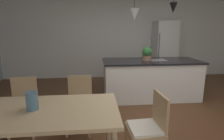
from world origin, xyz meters
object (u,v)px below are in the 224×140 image
Objects in this scene: dining_table at (32,116)px; chair_far_left at (23,104)px; chair_far_right at (79,102)px; potted_plant_on_island at (147,54)px; refrigerator at (164,51)px; chair_kitchen_end at (149,126)px; vase_on_dining_table at (32,101)px; kitchen_island at (150,79)px.

dining_table is 2.15× the size of chair_far_left.
chair_far_right is 2.01m from potted_plant_on_island.
chair_far_left is 2.68m from potted_plant_on_island.
chair_far_right is at bearing -130.33° from refrigerator.
refrigerator reaches higher than chair_kitchen_end.
chair_far_left is at bearing 118.47° from vase_on_dining_table.
potted_plant_on_island is at bearing 75.09° from chair_kitchen_end.
potted_plant_on_island is (0.56, 2.09, 0.58)m from chair_kitchen_end.
dining_table is at bearing -127.93° from refrigerator.
kitchen_island is at bearing 72.25° from chair_kitchen_end.
vase_on_dining_table reaches higher than chair_far_left.
refrigerator reaches higher than dining_table.
potted_plant_on_island is at bearing 29.27° from chair_far_left.
chair_far_left and chair_kitchen_end have the same top height.
refrigerator is (2.91, 3.74, 0.26)m from dining_table.
vase_on_dining_table reaches higher than chair_kitchen_end.
chair_far_right is 1.00× the size of chair_kitchen_end.
chair_kitchen_end is at bearing -42.41° from chair_far_right.
chair_far_left is 2.72m from kitchen_island.
chair_far_left is at bearing -138.72° from refrigerator.
potted_plant_on_island is (-1.05, -1.65, 0.13)m from refrigerator.
chair_far_right is 2.81× the size of potted_plant_on_island.
chair_kitchen_end is 4.09m from refrigerator.
kitchen_island is at bearing 39.59° from chair_far_right.
potted_plant_on_island is (1.86, 2.09, 0.38)m from dining_table.
potted_plant_on_island is at bearing -122.50° from refrigerator.
chair_far_right is at bearing 62.25° from dining_table.
chair_kitchen_end is 2.19m from kitchen_island.
chair_far_right is at bearing 137.59° from chair_kitchen_end.
chair_far_left is 0.97m from vase_on_dining_table.
chair_far_right reaches higher than dining_table.
vase_on_dining_table is at bearing -133.50° from kitchen_island.
kitchen_island is 0.60m from potted_plant_on_island.
kitchen_island is at bearing 46.50° from vase_on_dining_table.
kitchen_island is at bearing -0.00° from potted_plant_on_island.
chair_kitchen_end is (0.88, -0.81, 0.00)m from chair_far_right.
refrigerator is (2.49, 2.93, 0.45)m from chair_far_right.
dining_table is 2.82m from potted_plant_on_island.
dining_table is at bearing -179.86° from chair_kitchen_end.
refrigerator is at bearing 66.74° from chair_kitchen_end.
chair_far_left is 1.00× the size of chair_far_right.
dining_table is 0.17m from vase_on_dining_table.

